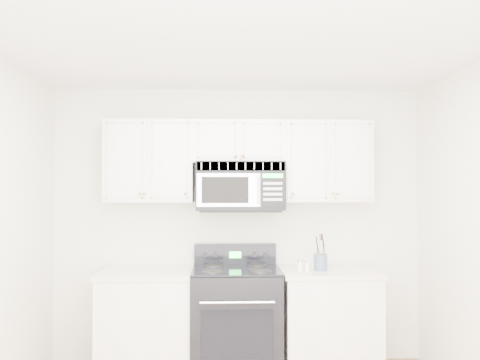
{
  "coord_description": "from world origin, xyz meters",
  "views": [
    {
      "loc": [
        -0.15,
        -2.75,
        1.64
      ],
      "look_at": [
        0.0,
        1.3,
        1.72
      ],
      "focal_mm": 35.0,
      "sensor_mm": 36.0,
      "label": 1
    }
  ],
  "objects": [
    {
      "name": "room",
      "position": [
        0.0,
        0.0,
        1.3
      ],
      "size": [
        3.51,
        3.51,
        2.61
      ],
      "color": "brown",
      "rests_on": "ground"
    },
    {
      "name": "base_cabinet_left",
      "position": [
        -0.8,
        1.44,
        0.43
      ],
      "size": [
        0.86,
        0.65,
        0.92
      ],
      "color": "white",
      "rests_on": "ground"
    },
    {
      "name": "base_cabinet_right",
      "position": [
        0.8,
        1.44,
        0.43
      ],
      "size": [
        0.86,
        0.65,
        0.92
      ],
      "color": "white",
      "rests_on": "ground"
    },
    {
      "name": "range",
      "position": [
        -0.03,
        1.43,
        0.48
      ],
      "size": [
        0.77,
        0.7,
        1.12
      ],
      "color": "black",
      "rests_on": "ground"
    },
    {
      "name": "upper_cabinets",
      "position": [
        0.0,
        1.58,
        1.93
      ],
      "size": [
        2.44,
        0.37,
        0.75
      ],
      "color": "white",
      "rests_on": "ground"
    },
    {
      "name": "microwave",
      "position": [
        0.01,
        1.55,
        1.67
      ],
      "size": [
        0.8,
        0.45,
        0.44
      ],
      "color": "black",
      "rests_on": "ground"
    },
    {
      "name": "utensil_crock",
      "position": [
        0.72,
        1.37,
        1.0
      ],
      "size": [
        0.12,
        0.12,
        0.32
      ],
      "color": "#505771",
      "rests_on": "base_cabinet_right"
    },
    {
      "name": "shaker_salt",
      "position": [
        0.59,
        1.31,
        0.97
      ],
      "size": [
        0.04,
        0.04,
        0.09
      ],
      "color": "white",
      "rests_on": "base_cabinet_right"
    },
    {
      "name": "shaker_pepper",
      "position": [
        0.53,
        1.35,
        0.97
      ],
      "size": [
        0.04,
        0.04,
        0.1
      ],
      "color": "white",
      "rests_on": "base_cabinet_right"
    }
  ]
}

